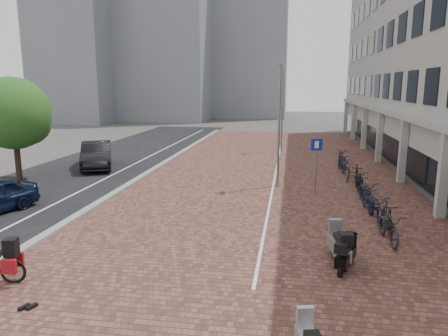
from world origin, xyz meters
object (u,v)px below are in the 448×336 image
Objects in this scene: car_dark at (97,155)px; scooter_front at (339,244)px; scooter_mid at (346,253)px; parking_sign at (316,157)px.

car_dark reaches higher than scooter_front.
scooter_mid is (13.47, -12.59, -0.31)m from car_dark.
car_dark is 1.87× the size of parking_sign.
scooter_front is 0.64× the size of parking_sign.
scooter_front is 7.89m from parking_sign.
car_dark is 2.92× the size of scooter_front.
scooter_mid is 8.37m from parking_sign.
scooter_mid is at bearing -67.20° from car_dark.
scooter_front is at bearing -66.42° from car_dark.
car_dark is 13.78m from parking_sign.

